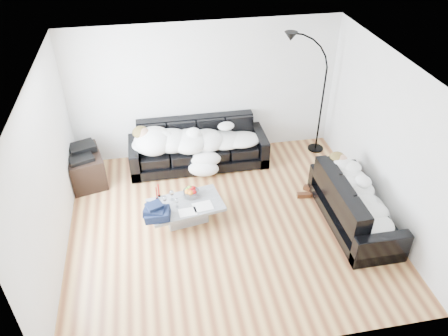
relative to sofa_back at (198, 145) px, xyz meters
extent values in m
plane|color=brown|center=(0.22, -1.79, -0.42)|extent=(5.00, 5.00, 0.00)
cube|color=silver|center=(0.22, 0.46, 0.88)|extent=(5.00, 0.02, 2.60)
cube|color=silver|center=(-2.28, -1.79, 0.88)|extent=(0.02, 4.50, 2.60)
cube|color=silver|center=(2.72, -1.79, 0.88)|extent=(0.02, 4.50, 2.60)
plane|color=white|center=(0.22, -1.79, 2.18)|extent=(5.00, 5.00, 0.00)
cube|color=black|center=(0.00, 0.00, 0.00)|extent=(2.58, 0.89, 0.84)
cube|color=black|center=(2.22, -2.10, -0.02)|extent=(0.84, 1.96, 0.79)
ellipsoid|color=#0B5133|center=(2.16, -1.49, 0.30)|extent=(0.42, 0.38, 0.20)
cube|color=#939699|center=(-0.42, -1.56, -0.25)|extent=(1.26, 0.87, 0.34)
cylinder|color=white|center=(-0.30, -1.38, 0.00)|extent=(0.33, 0.33, 0.16)
cylinder|color=white|center=(-0.62, -1.43, 0.01)|extent=(0.10, 0.10, 0.18)
cylinder|color=white|center=(-0.74, -1.55, 0.01)|extent=(0.09, 0.09, 0.19)
cylinder|color=white|center=(-0.56, -1.61, 0.00)|extent=(0.08, 0.08, 0.16)
cylinder|color=maroon|center=(-0.86, -1.37, 0.03)|extent=(0.05, 0.05, 0.24)
cylinder|color=maroon|center=(-0.82, -1.30, 0.04)|extent=(0.05, 0.05, 0.24)
cube|color=silver|center=(-0.16, -1.68, -0.08)|extent=(0.34, 0.28, 0.01)
cube|color=silver|center=(-0.41, -1.77, -0.08)|extent=(0.29, 0.22, 0.01)
cube|color=black|center=(-2.08, -0.19, -0.13)|extent=(0.77, 0.97, 0.59)
cube|color=black|center=(-2.08, -0.19, 0.23)|extent=(0.53, 0.47, 0.13)
camera|label=1|loc=(-0.79, -6.92, 4.41)|focal=35.00mm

